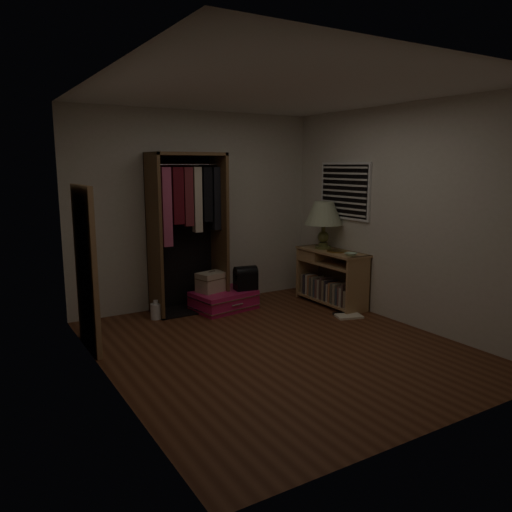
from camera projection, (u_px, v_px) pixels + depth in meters
name	position (u px, v px, depth m)	size (l,w,h in m)	color
ground	(278.00, 347.00, 5.27)	(4.00, 4.00, 0.00)	#542A18
room_walls	(283.00, 204.00, 5.08)	(3.52, 4.02, 2.60)	beige
console_bookshelf	(329.00, 276.00, 6.86)	(0.42, 1.12, 0.75)	#A87F51
open_wardrobe	(188.00, 218.00, 6.43)	(0.95, 0.50, 2.05)	brown
floor_mirror	(86.00, 269.00, 5.10)	(0.06, 0.80, 1.70)	#A1764E
pink_suitcase	(224.00, 300.00, 6.63)	(0.89, 0.70, 0.25)	#CA1856
train_case	(212.00, 282.00, 6.58)	(0.43, 0.35, 0.27)	#BBAB8F
black_bag	(246.00, 277.00, 6.67)	(0.32, 0.24, 0.32)	black
table_lamp	(324.00, 214.00, 6.85)	(0.68, 0.68, 0.65)	#4B5027
brass_tray	(337.00, 251.00, 6.68)	(0.29, 0.29, 0.02)	olive
ceramic_bowl	(351.00, 254.00, 6.37)	(0.15, 0.15, 0.04)	#ADCEAB
white_jug	(156.00, 311.00, 6.21)	(0.16, 0.16, 0.24)	white
floor_book	(348.00, 315.00, 6.33)	(0.38, 0.34, 0.03)	#F4EBCD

